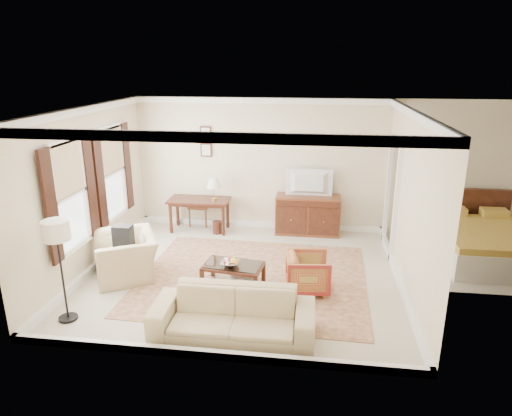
% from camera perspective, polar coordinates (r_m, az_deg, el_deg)
% --- Properties ---
extents(room_shell, '(5.51, 5.01, 2.91)m').
position_cam_1_polar(room_shell, '(7.48, -1.85, 9.03)').
color(room_shell, beige).
rests_on(room_shell, ground).
extents(annex_bedroom, '(3.00, 2.70, 2.90)m').
position_cam_1_polar(annex_bedroom, '(9.63, 27.03, -4.10)').
color(annex_bedroom, beige).
rests_on(annex_bedroom, ground).
extents(window_front, '(0.12, 1.56, 1.80)m').
position_cam_1_polar(window_front, '(7.95, -22.24, 1.41)').
color(window_front, '#CCB284').
rests_on(window_front, room_shell).
extents(window_rear, '(0.12, 1.56, 1.80)m').
position_cam_1_polar(window_rear, '(9.32, -17.50, 4.19)').
color(window_rear, '#CCB284').
rests_on(window_rear, room_shell).
extents(doorway, '(0.10, 1.12, 2.25)m').
position_cam_1_polar(doorway, '(9.27, 16.59, 1.18)').
color(doorway, white).
rests_on(doorway, room_shell).
extents(rug, '(3.98, 3.44, 0.01)m').
position_cam_1_polar(rug, '(8.07, -0.41, -8.73)').
color(rug, maroon).
rests_on(rug, room_shell).
extents(writing_desk, '(1.33, 0.67, 0.73)m').
position_cam_1_polar(writing_desk, '(10.15, -7.12, 0.51)').
color(writing_desk, '#4E2416').
rests_on(writing_desk, room_shell).
extents(desk_chair, '(0.51, 0.51, 1.05)m').
position_cam_1_polar(desk_chair, '(10.52, -7.10, 0.61)').
color(desk_chair, brown).
rests_on(desk_chair, room_shell).
extents(desk_lamp, '(0.32, 0.32, 0.50)m').
position_cam_1_polar(desk_lamp, '(9.97, -5.28, 2.42)').
color(desk_lamp, silver).
rests_on(desk_lamp, writing_desk).
extents(framed_prints, '(0.25, 0.04, 0.68)m').
position_cam_1_polar(framed_prints, '(10.20, -6.28, 8.28)').
color(framed_prints, '#4E2416').
rests_on(framed_prints, room_shell).
extents(sideboard, '(1.39, 0.53, 0.85)m').
position_cam_1_polar(sideboard, '(10.02, 6.49, -0.84)').
color(sideboard, brown).
rests_on(sideboard, room_shell).
extents(tv, '(0.96, 0.55, 0.13)m').
position_cam_1_polar(tv, '(9.75, 6.67, 4.17)').
color(tv, black).
rests_on(tv, sideboard).
extents(coffee_table, '(1.04, 0.70, 0.42)m').
position_cam_1_polar(coffee_table, '(7.67, -2.87, -7.68)').
color(coffee_table, '#4E2416').
rests_on(coffee_table, room_shell).
extents(fruit_bowl, '(0.42, 0.42, 0.10)m').
position_cam_1_polar(fruit_bowl, '(7.56, -3.29, -6.82)').
color(fruit_bowl, silver).
rests_on(fruit_bowl, coffee_table).
extents(book_a, '(0.27, 0.16, 0.38)m').
position_cam_1_polar(book_a, '(7.79, -3.16, -8.48)').
color(book_a, brown).
rests_on(book_a, coffee_table).
extents(book_b, '(0.28, 0.05, 0.38)m').
position_cam_1_polar(book_b, '(7.67, -1.59, -8.95)').
color(book_b, brown).
rests_on(book_b, coffee_table).
extents(striped_armchair, '(0.71, 0.75, 0.71)m').
position_cam_1_polar(striped_armchair, '(7.56, 6.51, -7.84)').
color(striped_armchair, maroon).
rests_on(striped_armchair, room_shell).
extents(club_armchair, '(1.22, 1.38, 1.01)m').
position_cam_1_polar(club_armchair, '(8.29, -16.02, -4.93)').
color(club_armchair, '#CEB98B').
rests_on(club_armchair, room_shell).
extents(backpack, '(0.27, 0.35, 0.40)m').
position_cam_1_polar(backpack, '(8.21, -16.27, -3.29)').
color(backpack, black).
rests_on(backpack, club_armchair).
extents(sofa, '(2.22, 0.67, 0.87)m').
position_cam_1_polar(sofa, '(6.34, -2.90, -12.31)').
color(sofa, '#CEB98B').
rests_on(sofa, room_shell).
extents(floor_lamp, '(0.38, 0.38, 1.54)m').
position_cam_1_polar(floor_lamp, '(6.91, -23.63, -3.45)').
color(floor_lamp, black).
rests_on(floor_lamp, room_shell).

